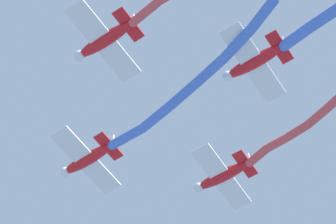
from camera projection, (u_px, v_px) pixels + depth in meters
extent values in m
ellipsoid|color=red|center=(88.00, 159.00, 69.08)|extent=(5.54, 1.93, 1.11)
sphere|color=white|center=(65.00, 172.00, 69.88)|extent=(1.08, 1.08, 0.94)
ellipsoid|color=black|center=(83.00, 160.00, 69.64)|extent=(1.46, 0.94, 0.59)
cube|color=white|center=(86.00, 161.00, 69.01)|extent=(3.04, 8.09, 0.15)
cube|color=red|center=(109.00, 146.00, 68.45)|extent=(1.50, 3.21, 0.12)
cube|color=white|center=(108.00, 143.00, 68.97)|extent=(1.24, 0.33, 1.53)
cylinder|color=#4C75DB|center=(128.00, 136.00, 67.65)|extent=(3.47, 1.39, 0.89)
cylinder|color=#4C75DB|center=(157.00, 116.00, 66.36)|extent=(3.54, 0.97, 1.05)
cylinder|color=#4C75DB|center=(186.00, 92.00, 65.02)|extent=(3.37, 0.92, 0.99)
cylinder|color=#4C75DB|center=(212.00, 69.00, 63.68)|extent=(3.13, 1.17, 1.19)
cylinder|color=#4C75DB|center=(237.00, 44.00, 62.17)|extent=(3.42, 1.35, 0.94)
cylinder|color=#4C75DB|center=(262.00, 15.00, 60.50)|extent=(3.41, 1.71, 1.27)
sphere|color=#4C75DB|center=(112.00, 145.00, 68.18)|extent=(0.85, 0.85, 0.85)
sphere|color=#4C75DB|center=(144.00, 128.00, 67.12)|extent=(0.85, 0.85, 0.85)
sphere|color=#4C75DB|center=(172.00, 105.00, 65.60)|extent=(0.85, 0.85, 0.85)
sphere|color=#4C75DB|center=(200.00, 80.00, 64.44)|extent=(0.85, 0.85, 0.85)
sphere|color=#4C75DB|center=(224.00, 58.00, 62.93)|extent=(0.85, 0.85, 0.85)
sphere|color=#4C75DB|center=(251.00, 30.00, 61.42)|extent=(0.85, 0.85, 0.85)
sphere|color=#4C75DB|center=(274.00, 0.00, 59.58)|extent=(0.85, 0.85, 0.85)
ellipsoid|color=red|center=(105.00, 40.00, 62.13)|extent=(5.54, 1.96, 1.11)
sphere|color=white|center=(80.00, 56.00, 62.92)|extent=(1.08, 1.08, 0.94)
ellipsoid|color=black|center=(99.00, 41.00, 62.69)|extent=(1.46, 0.95, 0.59)
cube|color=white|center=(103.00, 42.00, 62.06)|extent=(3.09, 8.10, 0.15)
cube|color=red|center=(128.00, 25.00, 61.51)|extent=(1.52, 3.21, 0.12)
cube|color=white|center=(128.00, 22.00, 62.03)|extent=(1.24, 0.34, 1.53)
cylinder|color=#DB4C4C|center=(146.00, 12.00, 61.05)|extent=(2.83, 1.00, 1.30)
sphere|color=#DB4C4C|center=(133.00, 23.00, 61.24)|extent=(0.72, 0.72, 0.72)
sphere|color=#DB4C4C|center=(159.00, 1.00, 60.87)|extent=(0.72, 0.72, 0.72)
ellipsoid|color=red|center=(223.00, 176.00, 70.47)|extent=(5.55, 2.14, 1.11)
sphere|color=white|center=(199.00, 188.00, 71.23)|extent=(1.11, 1.11, 0.94)
ellipsoid|color=black|center=(217.00, 176.00, 71.02)|extent=(1.48, 0.99, 0.59)
cube|color=white|center=(222.00, 177.00, 70.40)|extent=(3.34, 8.11, 0.15)
cube|color=red|center=(245.00, 164.00, 69.89)|extent=(1.61, 3.23, 0.12)
cube|color=white|center=(243.00, 161.00, 70.40)|extent=(1.24, 0.38, 1.53)
cylinder|color=#DB4C4C|center=(258.00, 156.00, 69.36)|extent=(2.18, 0.79, 1.04)
cylinder|color=#DB4C4C|center=(277.00, 143.00, 68.87)|extent=(2.29, 1.17, 0.95)
cylinder|color=#DB4C4C|center=(298.00, 131.00, 68.17)|extent=(2.22, 0.81, 0.96)
cylinder|color=#DB4C4C|center=(317.00, 117.00, 67.22)|extent=(2.32, 0.97, 0.79)
sphere|color=#DB4C4C|center=(249.00, 163.00, 69.62)|extent=(0.76, 0.76, 0.76)
sphere|color=#DB4C4C|center=(267.00, 148.00, 69.10)|extent=(0.76, 0.76, 0.76)
sphere|color=#DB4C4C|center=(288.00, 137.00, 68.64)|extent=(0.76, 0.76, 0.76)
sphere|color=#DB4C4C|center=(308.00, 125.00, 67.70)|extent=(0.76, 0.76, 0.76)
sphere|color=#DB4C4C|center=(327.00, 109.00, 66.74)|extent=(0.76, 0.76, 0.76)
ellipsoid|color=red|center=(255.00, 61.00, 63.44)|extent=(5.55, 2.08, 1.11)
sphere|color=white|center=(228.00, 76.00, 64.21)|extent=(1.10, 1.10, 0.94)
ellipsoid|color=black|center=(247.00, 63.00, 63.99)|extent=(1.47, 0.98, 0.59)
cube|color=white|center=(253.00, 63.00, 63.37)|extent=(3.26, 8.11, 0.15)
cube|color=red|center=(279.00, 47.00, 62.84)|extent=(1.58, 3.22, 0.12)
cube|color=white|center=(277.00, 45.00, 63.36)|extent=(1.24, 0.37, 1.53)
cylinder|color=#4C75DB|center=(297.00, 37.00, 62.16)|extent=(2.54, 1.06, 0.97)
cylinder|color=#4C75DB|center=(325.00, 18.00, 61.20)|extent=(2.92, 1.10, 1.04)
sphere|color=#4C75DB|center=(284.00, 46.00, 62.58)|extent=(0.92, 0.92, 0.92)
sphere|color=#4C75DB|center=(310.00, 28.00, 61.74)|extent=(0.92, 0.92, 0.92)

